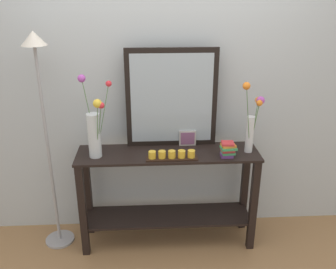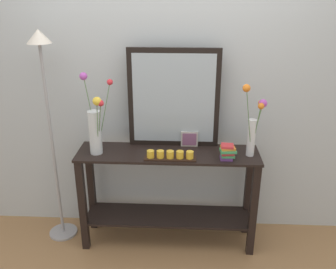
# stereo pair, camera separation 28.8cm
# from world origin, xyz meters

# --- Properties ---
(ground_plane) EXTENTS (7.00, 6.00, 0.02)m
(ground_plane) POSITION_xyz_m (0.00, 0.00, -0.01)
(ground_plane) COLOR #997047
(wall_back) EXTENTS (6.40, 0.08, 2.70)m
(wall_back) POSITION_xyz_m (0.00, 0.30, 1.35)
(wall_back) COLOR #B2BCC1
(wall_back) RESTS_ON ground
(console_table) EXTENTS (1.43, 0.37, 0.83)m
(console_table) POSITION_xyz_m (0.00, 0.00, 0.51)
(console_table) COLOR black
(console_table) RESTS_ON ground
(mirror_leaning) EXTENTS (0.72, 0.03, 0.79)m
(mirror_leaning) POSITION_xyz_m (0.04, 0.15, 1.22)
(mirror_leaning) COLOR black
(mirror_leaning) RESTS_ON console_table
(tall_vase_left) EXTENTS (0.24, 0.19, 0.63)m
(tall_vase_left) POSITION_xyz_m (-0.55, -0.04, 1.05)
(tall_vase_left) COLOR silver
(tall_vase_left) RESTS_ON console_table
(vase_right) EXTENTS (0.21, 0.22, 0.59)m
(vase_right) POSITION_xyz_m (0.64, -0.02, 1.08)
(vase_right) COLOR silver
(vase_right) RESTS_ON console_table
(candle_tray) EXTENTS (0.39, 0.09, 0.07)m
(candle_tray) POSITION_xyz_m (0.02, -0.12, 0.85)
(candle_tray) COLOR black
(candle_tray) RESTS_ON console_table
(picture_frame_small) EXTENTS (0.14, 0.01, 0.13)m
(picture_frame_small) POSITION_xyz_m (0.17, 0.13, 0.89)
(picture_frame_small) COLOR #B7B2AD
(picture_frame_small) RESTS_ON console_table
(book_stack) EXTENTS (0.12, 0.11, 0.12)m
(book_stack) POSITION_xyz_m (0.45, -0.10, 0.89)
(book_stack) COLOR #663884
(book_stack) RESTS_ON console_table
(floor_lamp) EXTENTS (0.24, 0.24, 1.76)m
(floor_lamp) POSITION_xyz_m (-0.93, 0.03, 1.19)
(floor_lamp) COLOR #9E9EA3
(floor_lamp) RESTS_ON ground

